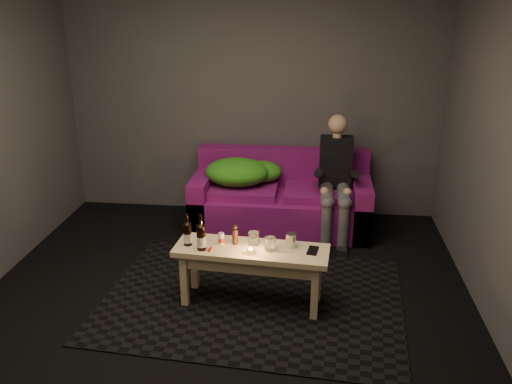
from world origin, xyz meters
The scene contains 17 objects.
floor centered at (0.00, 0.00, 0.00)m, with size 4.50×4.50×0.00m, color black.
room centered at (0.00, 0.47, 1.64)m, with size 4.50×4.50×4.50m.
rug centered at (0.22, 0.32, 0.01)m, with size 2.39×1.74×0.01m, color black.
sofa centered at (0.35, 1.81, 0.28)m, with size 1.82×0.82×0.78m.
green_blanket centered at (-0.06, 1.81, 0.59)m, with size 0.80×0.54×0.27m.
person centered at (0.90, 1.67, 0.63)m, with size 0.33×0.75×1.21m.
coffee_table centered at (0.22, 0.27, 0.40)m, with size 1.22×0.47×0.49m.
beer_bottle_a centered at (-0.28, 0.28, 0.58)m, with size 0.07×0.07×0.26m.
beer_bottle_b centered at (-0.16, 0.21, 0.60)m, with size 0.07×0.07×0.29m.
salt_shaker centered at (-0.02, 0.32, 0.53)m, with size 0.04×0.04×0.09m, color silver.
pepper_mill centered at (0.08, 0.33, 0.55)m, with size 0.05×0.05×0.12m, color black.
tumbler_back centered at (0.23, 0.34, 0.54)m, with size 0.08×0.08×0.10m, color white.
tealight centered at (0.22, 0.19, 0.51)m, with size 0.06×0.06×0.04m.
tumbler_front centered at (0.36, 0.25, 0.54)m, with size 0.08×0.08×0.11m, color white.
steel_cup centered at (0.52, 0.33, 0.54)m, with size 0.08×0.08×0.11m, color silver.
smartphone centered at (0.69, 0.27, 0.49)m, with size 0.08×0.15×0.01m, color black.
red_lighter centered at (-0.09, 0.20, 0.49)m, with size 0.02×0.07×0.01m, color #B91C0B.
Camera 1 is at (0.66, -3.46, 2.36)m, focal length 38.00 mm.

